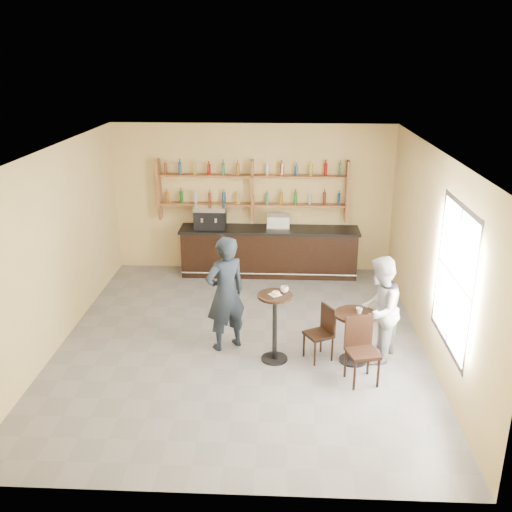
{
  "coord_description": "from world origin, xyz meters",
  "views": [
    {
      "loc": [
        0.65,
        -8.49,
        4.59
      ],
      "look_at": [
        0.2,
        0.8,
        1.25
      ],
      "focal_mm": 40.0,
      "sensor_mm": 36.0,
      "label": 1
    }
  ],
  "objects_px": {
    "chair_south": "(363,352)",
    "pastry_case": "(278,222)",
    "man_main": "(225,294)",
    "bar_counter": "(269,251)",
    "cafe_table": "(354,338)",
    "pedestal_table": "(275,328)",
    "chair_west": "(319,334)",
    "patron_second": "(379,310)",
    "espresso_machine": "(210,217)"
  },
  "relations": [
    {
      "from": "cafe_table",
      "to": "chair_west",
      "type": "bearing_deg",
      "value": 174.81
    },
    {
      "from": "patron_second",
      "to": "pastry_case",
      "type": "bearing_deg",
      "value": -131.3
    },
    {
      "from": "chair_west",
      "to": "patron_second",
      "type": "height_order",
      "value": "patron_second"
    },
    {
      "from": "man_main",
      "to": "patron_second",
      "type": "height_order",
      "value": "man_main"
    },
    {
      "from": "espresso_machine",
      "to": "chair_west",
      "type": "bearing_deg",
      "value": -62.16
    },
    {
      "from": "pedestal_table",
      "to": "patron_second",
      "type": "xyz_separation_m",
      "value": [
        1.6,
        0.09,
        0.29
      ]
    },
    {
      "from": "pastry_case",
      "to": "chair_south",
      "type": "xyz_separation_m",
      "value": [
        1.28,
        -4.29,
        -0.69
      ]
    },
    {
      "from": "pastry_case",
      "to": "patron_second",
      "type": "height_order",
      "value": "patron_second"
    },
    {
      "from": "chair_south",
      "to": "chair_west",
      "type": "bearing_deg",
      "value": 117.55
    },
    {
      "from": "cafe_table",
      "to": "espresso_machine",
      "type": "bearing_deg",
      "value": 126.02
    },
    {
      "from": "chair_south",
      "to": "man_main",
      "type": "bearing_deg",
      "value": 140.02
    },
    {
      "from": "chair_west",
      "to": "chair_south",
      "type": "bearing_deg",
      "value": 12.96
    },
    {
      "from": "chair_south",
      "to": "bar_counter",
      "type": "bearing_deg",
      "value": 93.75
    },
    {
      "from": "pastry_case",
      "to": "chair_west",
      "type": "relative_size",
      "value": 0.56
    },
    {
      "from": "pastry_case",
      "to": "chair_west",
      "type": "xyz_separation_m",
      "value": [
        0.68,
        -3.64,
        -0.74
      ]
    },
    {
      "from": "cafe_table",
      "to": "patron_second",
      "type": "bearing_deg",
      "value": 12.49
    },
    {
      "from": "bar_counter",
      "to": "cafe_table",
      "type": "xyz_separation_m",
      "value": [
        1.42,
        -3.69,
        -0.1
      ]
    },
    {
      "from": "pastry_case",
      "to": "chair_south",
      "type": "height_order",
      "value": "pastry_case"
    },
    {
      "from": "man_main",
      "to": "patron_second",
      "type": "relative_size",
      "value": 1.12
    },
    {
      "from": "chair_west",
      "to": "patron_second",
      "type": "distance_m",
      "value": 1.0
    },
    {
      "from": "bar_counter",
      "to": "pastry_case",
      "type": "xyz_separation_m",
      "value": [
        0.19,
        0.0,
        0.66
      ]
    },
    {
      "from": "espresso_machine",
      "to": "pastry_case",
      "type": "bearing_deg",
      "value": -2.54
    },
    {
      "from": "chair_west",
      "to": "bar_counter",
      "type": "bearing_deg",
      "value": 163.68
    },
    {
      "from": "pedestal_table",
      "to": "cafe_table",
      "type": "xyz_separation_m",
      "value": [
        1.23,
        0.01,
        -0.15
      ]
    },
    {
      "from": "patron_second",
      "to": "cafe_table",
      "type": "bearing_deg",
      "value": -52.61
    },
    {
      "from": "pastry_case",
      "to": "cafe_table",
      "type": "bearing_deg",
      "value": -79.68
    },
    {
      "from": "pedestal_table",
      "to": "chair_south",
      "type": "xyz_separation_m",
      "value": [
        1.28,
        -0.59,
        -0.06
      ]
    },
    {
      "from": "chair_south",
      "to": "patron_second",
      "type": "distance_m",
      "value": 0.83
    },
    {
      "from": "pedestal_table",
      "to": "man_main",
      "type": "distance_m",
      "value": 0.97
    },
    {
      "from": "cafe_table",
      "to": "patron_second",
      "type": "distance_m",
      "value": 0.58
    },
    {
      "from": "espresso_machine",
      "to": "chair_west",
      "type": "xyz_separation_m",
      "value": [
        2.13,
        -3.64,
        -0.84
      ]
    },
    {
      "from": "pastry_case",
      "to": "man_main",
      "type": "distance_m",
      "value": 3.43
    },
    {
      "from": "man_main",
      "to": "pedestal_table",
      "type": "bearing_deg",
      "value": 120.16
    },
    {
      "from": "patron_second",
      "to": "chair_south",
      "type": "bearing_deg",
      "value": 0.24
    },
    {
      "from": "man_main",
      "to": "cafe_table",
      "type": "distance_m",
      "value": 2.13
    },
    {
      "from": "pastry_case",
      "to": "chair_west",
      "type": "distance_m",
      "value": 3.78
    },
    {
      "from": "chair_south",
      "to": "patron_second",
      "type": "relative_size",
      "value": 0.58
    },
    {
      "from": "cafe_table",
      "to": "chair_west",
      "type": "height_order",
      "value": "chair_west"
    },
    {
      "from": "cafe_table",
      "to": "pedestal_table",
      "type": "bearing_deg",
      "value": -179.33
    },
    {
      "from": "chair_south",
      "to": "pastry_case",
      "type": "bearing_deg",
      "value": 91.46
    },
    {
      "from": "bar_counter",
      "to": "cafe_table",
      "type": "bearing_deg",
      "value": -68.97
    },
    {
      "from": "bar_counter",
      "to": "patron_second",
      "type": "xyz_separation_m",
      "value": [
        1.78,
        -3.61,
        0.34
      ]
    },
    {
      "from": "man_main",
      "to": "chair_south",
      "type": "xyz_separation_m",
      "value": [
        2.08,
        -0.96,
        -0.46
      ]
    },
    {
      "from": "espresso_machine",
      "to": "patron_second",
      "type": "bearing_deg",
      "value": -52.38
    },
    {
      "from": "pedestal_table",
      "to": "chair_south",
      "type": "distance_m",
      "value": 1.41
    },
    {
      "from": "man_main",
      "to": "bar_counter",
      "type": "bearing_deg",
      "value": -134.95
    },
    {
      "from": "chair_west",
      "to": "patron_second",
      "type": "bearing_deg",
      "value": 62.15
    },
    {
      "from": "bar_counter",
      "to": "chair_south",
      "type": "height_order",
      "value": "bar_counter"
    },
    {
      "from": "pastry_case",
      "to": "patron_second",
      "type": "xyz_separation_m",
      "value": [
        1.59,
        -3.61,
        -0.33
      ]
    },
    {
      "from": "patron_second",
      "to": "man_main",
      "type": "bearing_deg",
      "value": -71.85
    }
  ]
}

